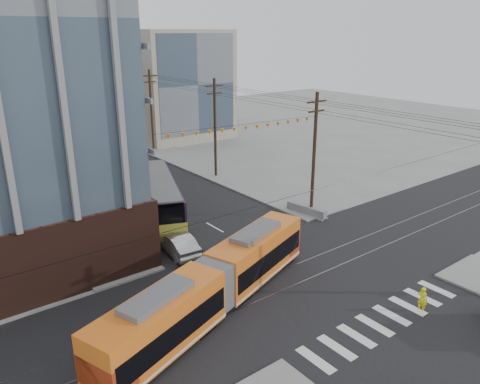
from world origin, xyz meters
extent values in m
plane|color=slate|center=(0.00, 0.00, 0.00)|extent=(160.00, 160.00, 0.00)
cube|color=gray|center=(16.00, 48.00, 8.00)|extent=(14.00, 14.00, 16.00)
cube|color=#8C99A5|center=(18.00, 68.00, 7.00)|extent=(16.00, 16.00, 14.00)
cylinder|color=black|center=(8.50, 56.00, 5.50)|extent=(0.30, 0.30, 11.00)
imported|color=#B8B8B8|center=(-4.95, 11.74, 0.80)|extent=(2.20, 5.01, 1.60)
imported|color=#B8B8B8|center=(-5.82, 20.04, 0.72)|extent=(3.72, 5.33, 1.43)
imported|color=#454B51|center=(-5.02, 25.37, 0.66)|extent=(3.61, 5.17, 1.31)
imported|color=#F4F40D|center=(2.60, -3.76, 0.79)|extent=(0.45, 0.62, 1.58)
cube|color=slate|center=(8.30, 11.37, 0.41)|extent=(1.49, 4.15, 0.81)
camera|label=1|loc=(-20.62, -16.16, 15.78)|focal=35.00mm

